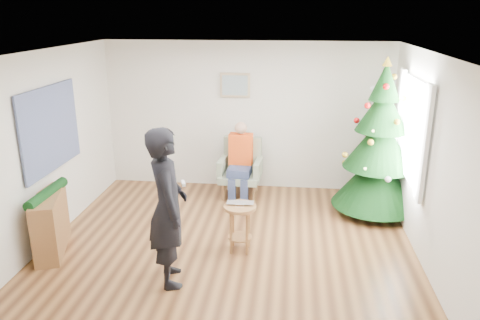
# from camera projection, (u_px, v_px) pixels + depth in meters

# --- Properties ---
(floor) EXTENTS (5.00, 5.00, 0.00)m
(floor) POSITION_uv_depth(u_px,v_px,m) (228.00, 251.00, 6.28)
(floor) COLOR brown
(floor) RESTS_ON ground
(ceiling) EXTENTS (5.00, 5.00, 0.00)m
(ceiling) POSITION_uv_depth(u_px,v_px,m) (226.00, 54.00, 5.48)
(ceiling) COLOR white
(ceiling) RESTS_ON wall_back
(wall_back) EXTENTS (5.00, 0.00, 5.00)m
(wall_back) POSITION_uv_depth(u_px,v_px,m) (247.00, 116.00, 8.24)
(wall_back) COLOR silver
(wall_back) RESTS_ON floor
(wall_front) EXTENTS (5.00, 0.00, 5.00)m
(wall_front) POSITION_uv_depth(u_px,v_px,m) (180.00, 260.00, 3.51)
(wall_front) COLOR silver
(wall_front) RESTS_ON floor
(wall_left) EXTENTS (0.00, 5.00, 5.00)m
(wall_left) POSITION_uv_depth(u_px,v_px,m) (39.00, 153.00, 6.15)
(wall_left) COLOR silver
(wall_left) RESTS_ON floor
(wall_right) EXTENTS (0.00, 5.00, 5.00)m
(wall_right) POSITION_uv_depth(u_px,v_px,m) (433.00, 166.00, 5.61)
(wall_right) COLOR silver
(wall_right) RESTS_ON floor
(window_panel) EXTENTS (0.04, 1.30, 1.40)m
(window_panel) POSITION_uv_depth(u_px,v_px,m) (412.00, 130.00, 6.50)
(window_panel) COLOR white
(window_panel) RESTS_ON wall_right
(curtains) EXTENTS (0.05, 1.75, 1.50)m
(curtains) POSITION_uv_depth(u_px,v_px,m) (410.00, 130.00, 6.50)
(curtains) COLOR white
(curtains) RESTS_ON wall_right
(christmas_tree) EXTENTS (1.36, 1.36, 2.46)m
(christmas_tree) POSITION_uv_depth(u_px,v_px,m) (380.00, 145.00, 7.17)
(christmas_tree) COLOR #3F2816
(christmas_tree) RESTS_ON floor
(stool) EXTENTS (0.43, 0.43, 0.65)m
(stool) POSITION_uv_depth(u_px,v_px,m) (240.00, 228.00, 6.21)
(stool) COLOR brown
(stool) RESTS_ON floor
(laptop) EXTENTS (0.36, 0.24, 0.03)m
(laptop) POSITION_uv_depth(u_px,v_px,m) (240.00, 205.00, 6.11)
(laptop) COLOR silver
(laptop) RESTS_ON stool
(armchair) EXTENTS (0.75, 0.69, 0.98)m
(armchair) POSITION_uv_depth(u_px,v_px,m) (241.00, 175.00, 8.12)
(armchair) COLOR gray
(armchair) RESTS_ON floor
(seated_person) EXTENTS (0.41, 0.59, 1.28)m
(seated_person) POSITION_uv_depth(u_px,v_px,m) (240.00, 159.00, 7.98)
(seated_person) COLOR navy
(seated_person) RESTS_ON armchair
(standing_man) EXTENTS (0.66, 0.80, 1.89)m
(standing_man) POSITION_uv_depth(u_px,v_px,m) (168.00, 207.00, 5.33)
(standing_man) COLOR black
(standing_man) RESTS_ON floor
(game_controller) EXTENTS (0.08, 0.13, 0.04)m
(game_controller) POSITION_uv_depth(u_px,v_px,m) (183.00, 183.00, 5.18)
(game_controller) COLOR white
(game_controller) RESTS_ON standing_man
(console) EXTENTS (0.59, 1.04, 0.80)m
(console) POSITION_uv_depth(u_px,v_px,m) (51.00, 223.00, 6.19)
(console) COLOR brown
(console) RESTS_ON floor
(garland) EXTENTS (0.14, 0.90, 0.14)m
(garland) POSITION_uv_depth(u_px,v_px,m) (47.00, 194.00, 6.06)
(garland) COLOR black
(garland) RESTS_ON console
(tapestry) EXTENTS (0.03, 1.50, 1.15)m
(tapestry) POSITION_uv_depth(u_px,v_px,m) (51.00, 129.00, 6.35)
(tapestry) COLOR black
(tapestry) RESTS_ON wall_left
(framed_picture) EXTENTS (0.52, 0.05, 0.42)m
(framed_picture) POSITION_uv_depth(u_px,v_px,m) (235.00, 85.00, 8.06)
(framed_picture) COLOR tan
(framed_picture) RESTS_ON wall_back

